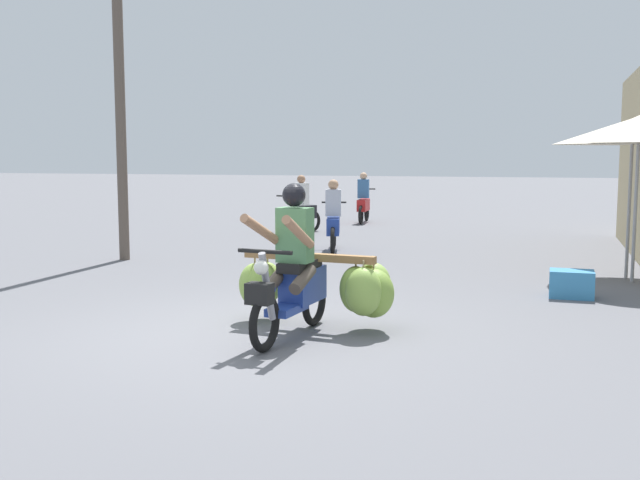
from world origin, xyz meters
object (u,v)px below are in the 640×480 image
Objects in this scene: motorbike_main_loaded at (316,282)px; motorbike_distant_ahead_right at (333,222)px; produce_crate at (572,284)px; market_umbrella_near_shop at (639,130)px; motorbike_distant_ahead_left at (301,210)px; market_umbrella_further_along at (633,131)px; motorbike_distant_far_ahead at (364,203)px; utility_pole at (120,93)px.

motorbike_distant_ahead_right is (-1.67, 6.45, 0.04)m from motorbike_main_loaded.
produce_crate is at bearing 46.13° from motorbike_main_loaded.
produce_crate is at bearing -120.34° from market_umbrella_near_shop.
motorbike_distant_ahead_left is 0.97× the size of motorbike_distant_ahead_right.
market_umbrella_further_along reaches higher than motorbike_distant_ahead_left.
market_umbrella_further_along is 2.89m from produce_crate.
motorbike_main_loaded is 1.21× the size of motorbike_distant_ahead_left.
motorbike_distant_ahead_left is 0.95× the size of motorbike_distant_far_ahead.
market_umbrella_further_along is (6.85, -4.79, 1.65)m from motorbike_distant_ahead_left.
motorbike_main_loaded is 5.82m from market_umbrella_near_shop.
motorbike_distant_ahead_left reaches higher than produce_crate.
utility_pole reaches higher than motorbike_distant_ahead_right.
market_umbrella_further_along is (6.07, -7.93, 1.65)m from motorbike_distant_far_ahead.
motorbike_main_loaded is 12.83m from motorbike_distant_far_ahead.
motorbike_main_loaded is at bearing -75.49° from motorbike_distant_ahead_right.
motorbike_distant_far_ahead is (-2.57, 12.57, 0.04)m from motorbike_main_loaded.
market_umbrella_near_shop is at bearing 50.39° from motorbike_main_loaded.
motorbike_distant_ahead_right is 2.83× the size of produce_crate.
motorbike_main_loaded reaches higher than produce_crate.
motorbike_main_loaded is 0.32× the size of utility_pole.
motorbike_distant_ahead_left is 8.98m from produce_crate.
motorbike_distant_ahead_right is 4.62m from utility_pole.
motorbike_distant_ahead_right is 0.98× the size of motorbike_distant_far_ahead.
market_umbrella_further_along is (5.17, -1.80, 1.65)m from motorbike_distant_ahead_right.
motorbike_distant_ahead_left is 8.52m from market_umbrella_further_along.
market_umbrella_further_along reaches higher than motorbike_distant_far_ahead.
motorbike_distant_far_ahead is 0.28× the size of utility_pole.
utility_pole is (-2.35, -8.40, 2.37)m from motorbike_distant_far_ahead.
utility_pole is at bearing -176.81° from market_umbrella_further_along.
market_umbrella_near_shop reaches higher than motorbike_main_loaded.
motorbike_distant_ahead_left and motorbike_distant_ahead_right have the same top height.
motorbike_distant_far_ahead is at bearing 127.41° from market_umbrella_further_along.
motorbike_main_loaded reaches higher than motorbike_distant_ahead_left.
market_umbrella_further_along is 8.46m from utility_pole.
motorbike_distant_far_ahead is 10.43m from market_umbrella_near_shop.
produce_crate is at bearing -40.39° from motorbike_distant_ahead_right.
motorbike_main_loaded is 0.76× the size of market_umbrella_near_shop.
market_umbrella_near_shop reaches higher than motorbike_distant_ahead_left.
motorbike_distant_ahead_left is 0.26× the size of utility_pole.
market_umbrella_further_along reaches higher than produce_crate.
motorbike_distant_ahead_right is 5.72m from market_umbrella_further_along.
motorbike_distant_ahead_right is at bearing 35.03° from utility_pole.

